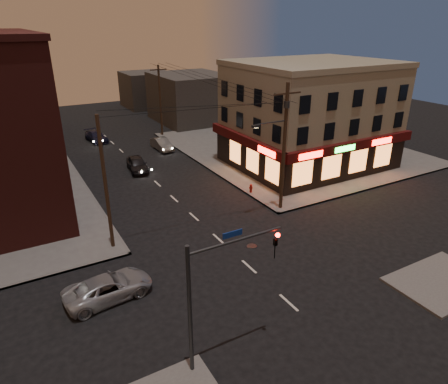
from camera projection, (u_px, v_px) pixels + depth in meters
ground at (249, 267)px, 25.07m from camera, size 120.00×120.00×0.00m
sidewalk_ne at (289, 148)px, 48.39m from camera, size 24.00×28.00×0.15m
pizza_building at (310, 115)px, 40.92m from camera, size 15.85×12.85×10.50m
bg_building_ne_a at (191, 98)px, 60.41m from camera, size 10.00×12.00×7.00m
bg_building_ne_b at (147, 89)px, 70.88m from camera, size 8.00×8.00×6.00m
utility_pole_main at (283, 141)px, 30.47m from camera, size 4.20×0.44×10.00m
utility_pole_far at (160, 101)px, 51.89m from camera, size 0.26×0.26×9.00m
utility_pole_west at (106, 185)px, 25.35m from camera, size 0.24×0.24×9.00m
traffic_signal at (212, 286)px, 16.43m from camera, size 4.49×0.32×6.47m
suv_cross at (109, 287)px, 22.03m from camera, size 5.04×2.71×1.34m
sedan_near at (137, 164)px, 40.79m from camera, size 2.27×4.54×1.49m
sedan_mid at (162, 144)px, 47.60m from camera, size 1.60×4.24×1.38m
sedan_far at (96, 137)px, 50.84m from camera, size 2.39×4.71×1.31m
fire_hydrant at (251, 188)px, 35.44m from camera, size 0.35×0.35×0.78m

